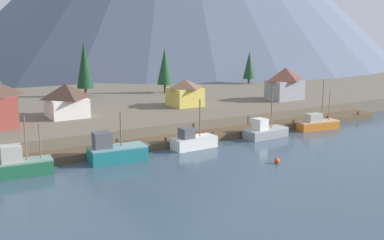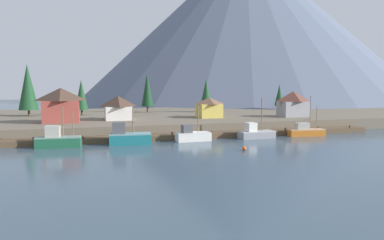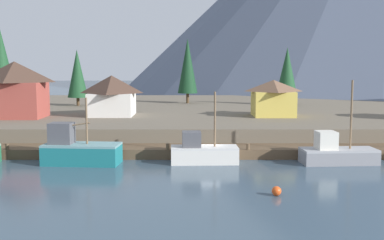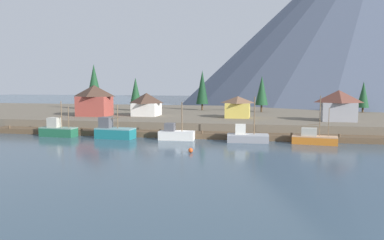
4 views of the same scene
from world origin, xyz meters
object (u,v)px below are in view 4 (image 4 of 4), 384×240
object	(u,v)px
conifer_back_left	(262,90)
fishing_boat_white	(176,134)
conifer_near_right	(363,95)
fishing_boat_green	(58,130)
fishing_boat_orange	(314,138)
house_yellow	(238,107)
conifer_mid_right	(94,84)
house_grey	(338,105)
conifer_near_left	(136,92)
conifer_mid_left	(202,87)
fishing_boat_teal	(114,131)
house_white	(147,104)
house_red	(94,100)
channel_buoy	(191,150)
fishing_boat_grey	(247,136)

from	to	relation	value
conifer_back_left	fishing_boat_white	bearing A→B (deg)	-112.43
fishing_boat_white	conifer_near_right	xyz separation A→B (m)	(41.38, 40.13, 6.16)
fishing_boat_green	fishing_boat_orange	distance (m)	47.58
fishing_boat_orange	house_yellow	bearing A→B (deg)	134.51
fishing_boat_orange	conifer_mid_right	xyz separation A→B (m)	(-57.07, 36.09, 8.87)
house_grey	conifer_near_left	bearing A→B (deg)	158.60
house_grey	conifer_mid_left	distance (m)	41.04
fishing_boat_teal	conifer_near_left	world-z (taller)	conifer_near_left
house_white	conifer_near_left	distance (m)	17.56
house_yellow	conifer_mid_left	xyz separation A→B (m)	(-11.64, 21.11, 4.08)
fishing_boat_teal	conifer_back_left	distance (m)	45.94
fishing_boat_teal	fishing_boat_orange	world-z (taller)	fishing_boat_orange
fishing_boat_teal	house_red	world-z (taller)	house_red
house_grey	conifer_mid_right	size ratio (longest dim) A/B	0.53
fishing_boat_green	conifer_mid_right	bearing A→B (deg)	109.77
house_yellow	conifer_mid_right	xyz separation A→B (m)	(-42.82, 17.05, 4.89)
house_white	conifer_near_left	world-z (taller)	conifer_near_left
conifer_near_right	channel_buoy	size ratio (longest dim) A/B	11.68
fishing_boat_grey	fishing_boat_teal	bearing A→B (deg)	176.62
house_red	conifer_back_left	size ratio (longest dim) A/B	0.78
house_white	conifer_mid_left	xyz separation A→B (m)	(10.06, 20.36, 3.77)
house_red	house_white	distance (m)	12.38
fishing_boat_white	house_red	xyz separation A→B (m)	(-23.89, 16.92, 5.17)
fishing_boat_green	house_white	size ratio (longest dim) A/B	1.14
house_red	conifer_mid_right	distance (m)	21.37
fishing_boat_white	fishing_boat_orange	world-z (taller)	fishing_boat_orange
fishing_boat_green	channel_buoy	xyz separation A→B (m)	(28.60, -11.59, -0.92)
fishing_boat_grey	house_red	distance (m)	40.87
conifer_near_left	house_red	bearing A→B (deg)	-102.16
fishing_boat_grey	channel_buoy	bearing A→B (deg)	-127.66
fishing_boat_grey	conifer_back_left	bearing A→B (deg)	82.82
conifer_near_left	conifer_near_right	xyz separation A→B (m)	(61.38, 5.18, -0.61)
conifer_mid_left	channel_buoy	bearing A→B (deg)	-82.39
fishing_boat_green	fishing_boat_white	xyz separation A→B (m)	(23.49, 0.14, -0.22)
fishing_boat_orange	conifer_near_left	bearing A→B (deg)	149.18
conifer_mid_left	conifer_mid_right	distance (m)	31.46
fishing_boat_grey	conifer_mid_right	xyz separation A→B (m)	(-45.80, 36.16, 8.85)
conifer_back_left	fishing_boat_grey	bearing A→B (deg)	-93.36
house_red	conifer_near_left	world-z (taller)	conifer_near_left
house_grey	conifer_back_left	xyz separation A→B (m)	(-15.71, 21.17, 2.51)
conifer_back_left	channel_buoy	bearing A→B (deg)	-101.60
channel_buoy	fishing_boat_white	bearing A→B (deg)	113.57
house_grey	conifer_near_left	size ratio (longest dim) A/B	0.76
fishing_boat_teal	conifer_back_left	world-z (taller)	conifer_back_left
fishing_boat_grey	conifer_near_right	size ratio (longest dim) A/B	0.97
conifer_mid_right	channel_buoy	xyz separation A→B (m)	(38.09, -47.65, -9.51)
conifer_near_right	conifer_near_left	bearing A→B (deg)	-175.18
fishing_boat_orange	conifer_back_left	distance (m)	38.26
house_white	conifer_mid_right	size ratio (longest dim) A/B	0.49
house_white	conifer_near_right	distance (m)	57.08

